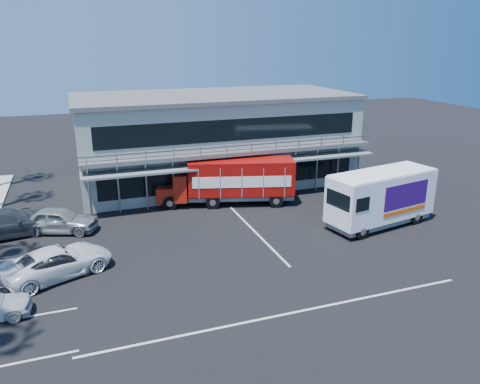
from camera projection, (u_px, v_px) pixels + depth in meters
name	position (u px, v px, depth m)	size (l,w,h in m)	color
ground	(242.00, 257.00, 25.91)	(120.00, 120.00, 0.00)	black
building	(215.00, 138.00, 39.12)	(22.40, 12.00, 7.30)	gray
red_truck	(232.00, 180.00, 33.88)	(10.07, 4.87, 3.31)	#9E180C
white_van	(381.00, 197.00, 29.86)	(7.66, 3.84, 3.57)	white
parked_car_b	(58.00, 266.00, 23.41)	(1.41, 4.03, 1.33)	black
parked_car_c	(58.00, 262.00, 23.71)	(2.49, 5.40, 1.50)	white
parked_car_d	(7.00, 223.00, 28.44)	(2.36, 5.80, 1.68)	#282D35
parked_car_e	(59.00, 220.00, 29.06)	(1.86, 4.62, 1.58)	gray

